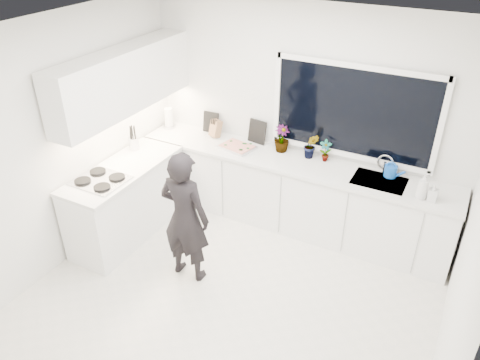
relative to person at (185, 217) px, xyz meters
The scene contains 25 objects.
floor 0.98m from the person, ahead, with size 4.00×3.50×0.02m, color beige.
wall_back 1.91m from the person, 70.69° to the left, with size 4.00×0.02×2.70m, color white.
wall_left 1.53m from the person, behind, with size 0.02×3.50×2.70m, color white.
wall_right 2.68m from the person, ahead, with size 0.02×3.50×2.70m, color white.
ceiling 2.04m from the person, ahead, with size 4.00×3.50×0.02m, color white.
window 2.22m from the person, 54.47° to the left, with size 1.80×0.02×1.00m, color black.
base_cabinets_back 1.56m from the person, 66.85° to the left, with size 3.92×0.58×0.88m, color white.
base_cabinets_left 1.16m from the person, 163.88° to the left, with size 0.58×1.60×0.88m, color white.
countertop_back 1.53m from the person, 66.70° to the left, with size 3.94×0.62×0.04m, color silver.
countertop_left 1.12m from the person, 163.88° to the left, with size 0.62×1.60×0.04m, color silver.
upper_cabinets 1.74m from the person, 150.99° to the left, with size 0.34×2.10×0.70m, color white.
sink 2.17m from the person, 40.45° to the left, with size 0.58×0.42×0.14m, color silver.
faucet 2.32m from the person, 44.23° to the left, with size 0.03×0.03×0.22m, color silver.
stovetop 1.10m from the person, behind, with size 0.56×0.48×0.03m, color black.
person is the anchor object (origin of this frame).
pizza_tray 1.40m from the person, 95.11° to the left, with size 0.42×0.31×0.03m, color silver.
pizza 1.40m from the person, 95.11° to the left, with size 0.38×0.27×0.01m, color red.
watering_can 2.35m from the person, 42.17° to the left, with size 0.14×0.14×0.13m, color #1351B6.
paper_towel_roll 1.98m from the person, 129.59° to the left, with size 0.11×0.11×0.26m, color silver.
knife_block 1.66m from the person, 108.97° to the left, with size 0.13×0.10×0.22m, color #967246.
utensil_crock 1.48m from the person, 148.70° to the left, with size 0.13×0.13×0.16m, color silver.
picture_frame_large 1.80m from the person, 111.92° to the left, with size 0.22×0.02×0.28m, color black.
picture_frame_small 1.68m from the person, 89.17° to the left, with size 0.25×0.02×0.30m, color black.
herb_plants 1.72m from the person, 68.59° to the left, with size 0.78×0.26×0.33m.
soap_bottles 2.51m from the person, 30.34° to the left, with size 0.22×0.13×0.30m.
Camera 1 is at (1.76, -3.21, 3.57)m, focal length 35.00 mm.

